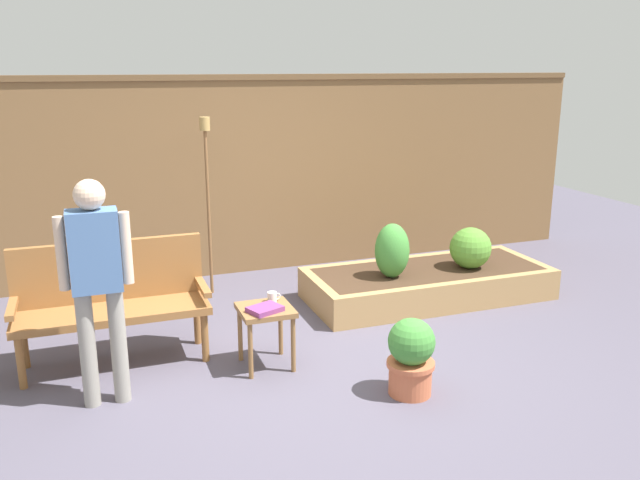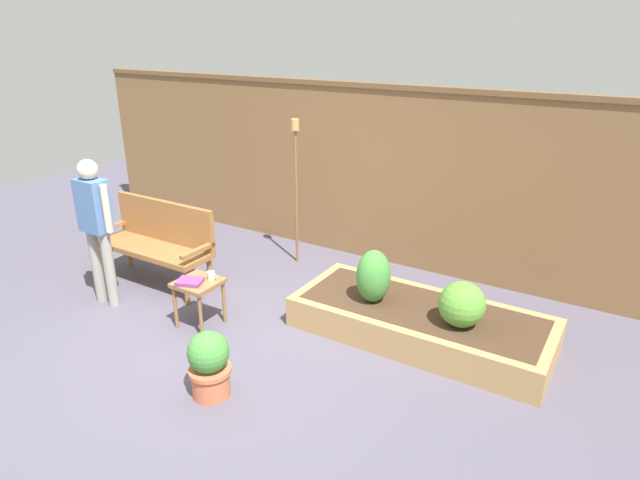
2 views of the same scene
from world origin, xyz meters
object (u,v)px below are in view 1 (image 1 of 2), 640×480
shrub_far_corner (470,248)px  tiki_torch (207,176)px  shrub_near_bench (392,251)px  cup_on_table (272,297)px  person_by_bench (97,274)px  book_on_table (265,309)px  garden_bench (111,294)px  potted_boxwood (411,356)px  side_table (266,318)px

shrub_far_corner → tiki_torch: 2.69m
shrub_near_bench → cup_on_table: bearing=-152.3°
tiki_torch → person_by_bench: tiki_torch is taller
shrub_far_corner → tiki_torch: (-2.40, 0.99, 0.70)m
book_on_table → person_by_bench: 1.24m
garden_bench → person_by_bench: (-0.10, -0.70, 0.39)m
potted_boxwood → tiki_torch: 2.89m
shrub_near_bench → person_by_bench: 2.86m
garden_bench → cup_on_table: size_ratio=13.63×
side_table → person_by_bench: size_ratio=0.31×
book_on_table → garden_bench: bearing=128.7°
side_table → cup_on_table: bearing=50.1°
garden_bench → book_on_table: 1.22m
shrub_near_bench → potted_boxwood: bearing=-111.5°
cup_on_table → potted_boxwood: potted_boxwood is taller
side_table → person_by_bench: person_by_bench is taller
shrub_near_bench → tiki_torch: (-1.54, 0.99, 0.65)m
side_table → cup_on_table: (0.09, 0.10, 0.12)m
garden_bench → potted_boxwood: garden_bench is taller
book_on_table → side_table: bearing=50.6°
cup_on_table → shrub_far_corner: shrub_far_corner is taller
shrub_far_corner → tiki_torch: tiki_torch is taller
side_table → shrub_far_corner: shrub_far_corner is taller
cup_on_table → side_table: bearing=-129.9°
side_table → garden_bench: bearing=154.3°
person_by_bench → book_on_table: bearing=4.7°
side_table → person_by_bench: (-1.18, -0.17, 0.54)m
shrub_near_bench → shrub_far_corner: 0.86m
potted_boxwood → shrub_far_corner: bearing=47.1°
potted_boxwood → shrub_far_corner: size_ratio=1.37×
book_on_table → person_by_bench: size_ratio=0.15×
cup_on_table → tiki_torch: size_ratio=0.06×
shrub_near_bench → shrub_far_corner: bearing=0.0°
garden_bench → book_on_table: bearing=-29.6°
garden_bench → cup_on_table: (1.17, -0.42, -0.03)m
book_on_table → potted_boxwood: size_ratio=0.42×
book_on_table → shrub_near_bench: size_ratio=0.45×
shrub_near_bench → shrub_far_corner: (0.86, 0.00, -0.06)m
potted_boxwood → shrub_near_bench: shrub_near_bench is taller
book_on_table → person_by_bench: (-1.16, -0.09, 0.43)m
garden_bench → shrub_far_corner: 3.43m
cup_on_table → shrub_near_bench: size_ratio=0.20×
cup_on_table → shrub_near_bench: (1.38, 0.73, 0.04)m
cup_on_table → shrub_near_bench: 1.56m
potted_boxwood → tiki_torch: tiki_torch is taller
person_by_bench → garden_bench: bearing=82.2°
shrub_far_corner → book_on_table: bearing=-158.9°
shrub_near_bench → person_by_bench: person_by_bench is taller
potted_boxwood → tiki_torch: bearing=109.4°
potted_boxwood → shrub_near_bench: size_ratio=1.07×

